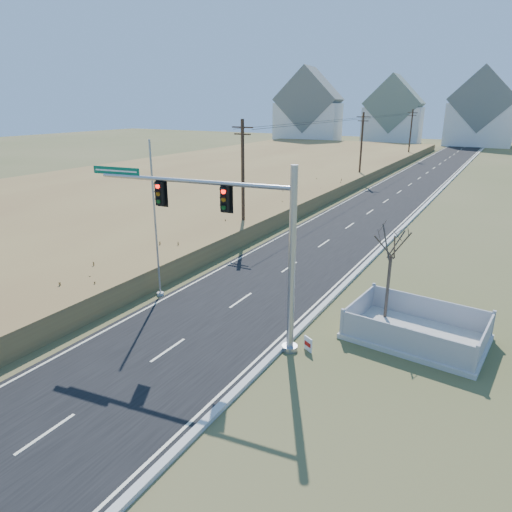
{
  "coord_description": "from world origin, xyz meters",
  "views": [
    {
      "loc": [
        11.83,
        -15.11,
        10.14
      ],
      "look_at": [
        1.92,
        2.26,
        3.4
      ],
      "focal_mm": 32.0,
      "sensor_mm": 36.0,
      "label": 1
    }
  ],
  "objects_px": {
    "traffic_signal_mast": "(248,239)",
    "fence_enclosure": "(416,333)",
    "bare_tree": "(392,240)",
    "open_sign": "(308,344)",
    "flagpole": "(156,237)"
  },
  "relations": [
    {
      "from": "open_sign",
      "to": "flagpole",
      "type": "xyz_separation_m",
      "value": [
        -9.51,
        1.47,
        3.02
      ]
    },
    {
      "from": "traffic_signal_mast",
      "to": "bare_tree",
      "type": "distance_m",
      "value": 6.97
    },
    {
      "from": "flagpole",
      "to": "traffic_signal_mast",
      "type": "bearing_deg",
      "value": -16.4
    },
    {
      "from": "traffic_signal_mast",
      "to": "flagpole",
      "type": "bearing_deg",
      "value": 156.58
    },
    {
      "from": "flagpole",
      "to": "bare_tree",
      "type": "height_order",
      "value": "flagpole"
    },
    {
      "from": "traffic_signal_mast",
      "to": "fence_enclosure",
      "type": "height_order",
      "value": "traffic_signal_mast"
    },
    {
      "from": "traffic_signal_mast",
      "to": "open_sign",
      "type": "bearing_deg",
      "value": 5.05
    },
    {
      "from": "fence_enclosure",
      "to": "bare_tree",
      "type": "xyz_separation_m",
      "value": [
        -1.67,
        1.11,
        3.84
      ]
    },
    {
      "from": "flagpole",
      "to": "bare_tree",
      "type": "distance_m",
      "value": 12.04
    },
    {
      "from": "fence_enclosure",
      "to": "open_sign",
      "type": "distance_m",
      "value": 5.1
    },
    {
      "from": "bare_tree",
      "to": "fence_enclosure",
      "type": "bearing_deg",
      "value": -33.44
    },
    {
      "from": "traffic_signal_mast",
      "to": "flagpole",
      "type": "relative_size",
      "value": 1.17
    },
    {
      "from": "fence_enclosure",
      "to": "flagpole",
      "type": "height_order",
      "value": "flagpole"
    },
    {
      "from": "flagpole",
      "to": "bare_tree",
      "type": "xyz_separation_m",
      "value": [
        11.63,
        3.04,
        0.75
      ]
    },
    {
      "from": "bare_tree",
      "to": "traffic_signal_mast",
      "type": "bearing_deg",
      "value": -132.99
    }
  ]
}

